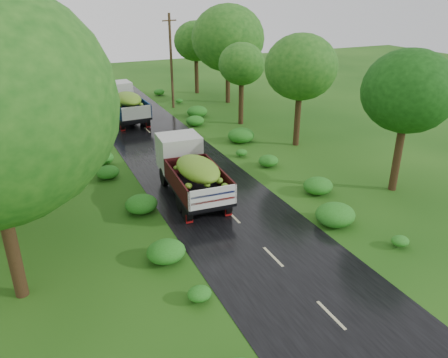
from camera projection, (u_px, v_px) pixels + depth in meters
ground at (331, 315)px, 15.37m from camera, size 120.00×120.00×0.00m
road at (262, 245)px, 19.53m from camera, size 6.50×80.00×0.02m
road_lines at (251, 235)px, 20.35m from camera, size 0.12×69.60×0.00m
truck_near at (190, 168)px, 23.67m from camera, size 2.77×6.90×2.85m
truck_far at (124, 101)px, 37.37m from camera, size 2.72×7.06×2.93m
utility_pole at (171, 61)px, 40.24m from camera, size 1.46×0.55×8.55m
trees_right at (256, 54)px, 35.59m from camera, size 5.42×31.07×7.87m
shrubs at (191, 169)px, 26.88m from camera, size 11.90×44.00×0.70m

